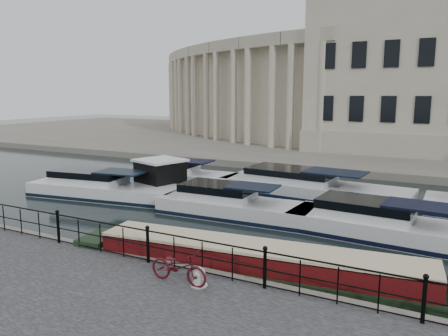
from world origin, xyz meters
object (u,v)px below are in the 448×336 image
(bicycle, at_px, (178,267))
(narrowboat, at_px, (256,270))
(harbour_hut, at_px, (160,179))
(mooring_bollard, at_px, (199,277))

(bicycle, xyz_separation_m, narrowboat, (1.42, 2.26, -0.67))
(bicycle, xyz_separation_m, harbour_hut, (-8.28, 10.59, -0.08))
(mooring_bollard, bearing_deg, harbour_hut, 130.33)
(mooring_bollard, relative_size, harbour_hut, 0.14)
(mooring_bollard, bearing_deg, bicycle, -167.59)
(mooring_bollard, relative_size, narrowboat, 0.04)
(narrowboat, distance_m, harbour_hut, 12.80)
(harbour_hut, bearing_deg, narrowboat, -23.33)
(bicycle, bearing_deg, mooring_bollard, -75.74)
(narrowboat, bearing_deg, bicycle, -128.18)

